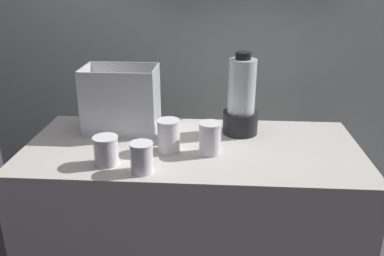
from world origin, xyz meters
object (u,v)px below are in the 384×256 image
object	(u,v)px
carrot_display_bin	(123,111)
juice_cup_carrot_left	(142,160)
juice_cup_mango_right	(210,140)
blender_pitcher	(241,101)
juice_cup_mango_far_left	(106,152)
juice_cup_pomegranate_middle	(169,138)

from	to	relation	value
carrot_display_bin	juice_cup_carrot_left	world-z (taller)	carrot_display_bin
carrot_display_bin	juice_cup_mango_right	distance (m)	0.47
juice_cup_carrot_left	juice_cup_mango_right	xyz separation A→B (m)	(0.24, 0.17, 0.01)
carrot_display_bin	blender_pitcher	world-z (taller)	blender_pitcher
carrot_display_bin	juice_cup_mango_right	xyz separation A→B (m)	(0.40, -0.23, -0.03)
blender_pitcher	juice_cup_mango_far_left	distance (m)	0.63
juice_cup_carrot_left	blender_pitcher	bearing A→B (deg)	47.24
blender_pitcher	juice_cup_mango_right	size ratio (longest dim) A/B	2.79
carrot_display_bin	blender_pitcher	bearing A→B (deg)	-0.30
blender_pitcher	juice_cup_pomegranate_middle	size ratio (longest dim) A/B	2.73
blender_pitcher	juice_cup_carrot_left	size ratio (longest dim) A/B	3.18
juice_cup_carrot_left	juice_cup_mango_far_left	bearing A→B (deg)	159.56
blender_pitcher	juice_cup_carrot_left	xyz separation A→B (m)	(-0.37, -0.40, -0.10)
juice_cup_mango_right	juice_cup_pomegranate_middle	bearing A→B (deg)	175.93
juice_cup_mango_far_left	juice_cup_mango_right	size ratio (longest dim) A/B	0.85
juice_cup_mango_far_left	blender_pitcher	bearing A→B (deg)	33.95
blender_pitcher	juice_cup_pomegranate_middle	distance (m)	0.38
juice_cup_mango_far_left	juice_cup_carrot_left	distance (m)	0.15
juice_cup_carrot_left	carrot_display_bin	bearing A→B (deg)	111.70
blender_pitcher	juice_cup_mango_right	world-z (taller)	blender_pitcher
juice_cup_mango_right	juice_cup_mango_far_left	bearing A→B (deg)	-162.71
blender_pitcher	juice_cup_mango_right	xyz separation A→B (m)	(-0.13, -0.23, -0.09)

